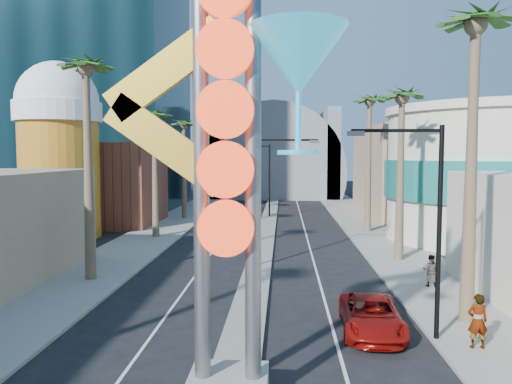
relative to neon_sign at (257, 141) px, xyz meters
name	(u,v)px	position (x,y,z in m)	size (l,w,h in m)	color
sidewalk_west	(164,228)	(-10.32, 32.04, -7.23)	(5.00, 100.00, 0.15)	gray
sidewalk_east	(371,230)	(8.68, 32.04, -7.23)	(5.00, 100.00, 0.15)	gray
median	(268,225)	(-0.82, 35.04, -7.23)	(1.60, 84.00, 0.15)	gray
hotel_tower	(95,9)	(-22.82, 49.04, 17.69)	(20.00, 20.00, 50.00)	black
brick_filler_west	(106,184)	(-16.82, 35.04, -3.31)	(10.00, 10.00, 8.00)	brown
filler_east	(409,171)	(15.18, 45.04, -2.31)	(10.00, 20.00, 10.00)	tan
beer_mug	(59,143)	(-17.82, 27.04, 0.54)	(7.00, 7.00, 14.50)	#B27317
turquoise_building	(492,176)	(17.18, 27.04, -2.06)	(16.60, 16.60, 10.60)	beige
canopy	(274,170)	(-0.82, 69.04, -3.00)	(22.00, 16.00, 22.00)	slate
neon_sign	(257,141)	(0.00, 0.00, 0.00)	(6.53, 2.60, 12.55)	gray
streetlight_0	(267,188)	(-0.27, 17.04, -2.43)	(3.79, 0.25, 8.00)	black
streetlight_1	(264,173)	(-1.36, 41.04, -2.43)	(3.79, 0.25, 8.00)	black
streetlight_2	(426,212)	(5.91, 5.04, -2.47)	(3.45, 0.25, 8.00)	black
palm_1	(86,81)	(-9.82, 13.04, 3.52)	(2.40, 2.40, 12.70)	brown
palm_2	(154,123)	(-9.82, 27.04, 2.17)	(2.40, 2.40, 11.20)	brown
palm_3	(184,130)	(-9.82, 39.04, 2.17)	(2.40, 2.40, 11.20)	brown
palm_5	(475,44)	(8.18, 7.04, 3.96)	(2.40, 2.40, 13.20)	brown
palm_6	(402,107)	(8.18, 19.04, 2.62)	(2.40, 2.40, 11.70)	brown
palm_7	(370,110)	(8.18, 31.04, 3.52)	(2.40, 2.40, 12.70)	brown
red_pickup	(371,315)	(4.14, 5.91, -6.62)	(2.27, 4.92, 1.37)	maroon
pedestrian_a	(478,321)	(7.52, 4.16, -6.19)	(0.71, 0.46, 1.94)	gray
pedestrian_b	(430,271)	(8.29, 12.41, -6.33)	(0.80, 0.62, 1.65)	gray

